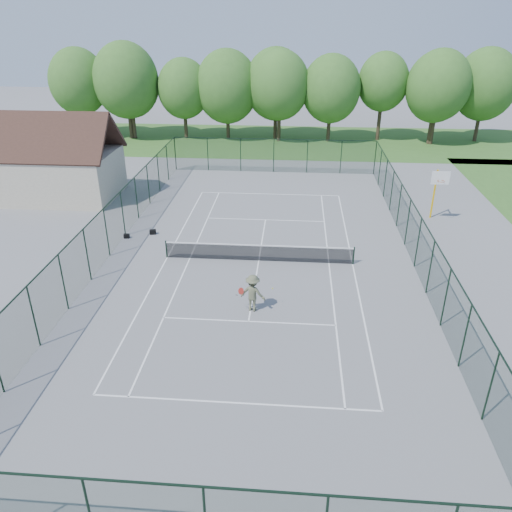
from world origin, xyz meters
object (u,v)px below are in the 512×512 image
object	(u,v)px
tennis_net	(259,252)
tennis_player	(253,293)
basketball_goal	(438,185)
sports_bag_a	(127,236)

from	to	relation	value
tennis_net	tennis_player	xyz separation A→B (m)	(0.11, -5.36, 0.39)
basketball_goal	tennis_player	size ratio (longest dim) A/B	1.90
sports_bag_a	tennis_player	xyz separation A→B (m)	(8.88, -7.92, 0.82)
tennis_net	sports_bag_a	world-z (taller)	tennis_net
basketball_goal	sports_bag_a	size ratio (longest dim) A/B	10.25
tennis_net	sports_bag_a	size ratio (longest dim) A/B	31.13
tennis_player	sports_bag_a	bearing A→B (deg)	138.27
tennis_net	basketball_goal	size ratio (longest dim) A/B	3.04
basketball_goal	sports_bag_a	bearing A→B (deg)	-167.01
basketball_goal	tennis_player	bearing A→B (deg)	-132.44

